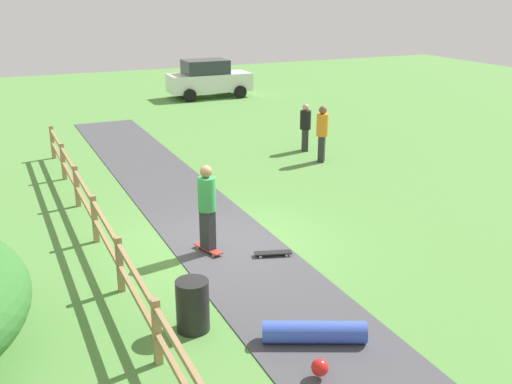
# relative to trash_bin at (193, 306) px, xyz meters

# --- Properties ---
(ground_plane) EXTENTS (60.00, 60.00, 0.00)m
(ground_plane) POSITION_rel_trash_bin_xyz_m (1.80, 3.15, -0.45)
(ground_plane) COLOR #568E42
(asphalt_path) EXTENTS (2.40, 28.00, 0.02)m
(asphalt_path) POSITION_rel_trash_bin_xyz_m (1.80, 3.15, -0.44)
(asphalt_path) COLOR #47474C
(asphalt_path) RESTS_ON ground_plane
(wooden_fence) EXTENTS (0.12, 18.12, 1.10)m
(wooden_fence) POSITION_rel_trash_bin_xyz_m (-0.80, 3.15, 0.22)
(wooden_fence) COLOR #997A51
(wooden_fence) RESTS_ON ground_plane
(trash_bin) EXTENTS (0.56, 0.56, 0.90)m
(trash_bin) POSITION_rel_trash_bin_xyz_m (0.00, 0.00, 0.00)
(trash_bin) COLOR black
(trash_bin) RESTS_ON ground_plane
(skater_riding) EXTENTS (0.48, 0.82, 1.95)m
(skater_riding) POSITION_rel_trash_bin_xyz_m (1.30, 2.83, 0.67)
(skater_riding) COLOR #B23326
(skater_riding) RESTS_ON asphalt_path
(skater_fallen) EXTENTS (1.67, 1.51, 0.36)m
(skater_fallen) POSITION_rel_trash_bin_xyz_m (1.62, -1.27, -0.25)
(skater_fallen) COLOR blue
(skater_fallen) RESTS_ON asphalt_path
(skateboard_loose) EXTENTS (0.82, 0.42, 0.08)m
(skateboard_loose) POSITION_rel_trash_bin_xyz_m (2.49, 2.06, -0.36)
(skateboard_loose) COLOR black
(skateboard_loose) RESTS_ON asphalt_path
(bystander_orange) EXTENTS (0.53, 0.53, 1.85)m
(bystander_orange) POSITION_rel_trash_bin_xyz_m (7.17, 8.10, 0.58)
(bystander_orange) COLOR #2D2D33
(bystander_orange) RESTS_ON ground_plane
(bystander_black) EXTENTS (0.50, 0.50, 1.65)m
(bystander_black) POSITION_rel_trash_bin_xyz_m (7.36, 9.56, 0.45)
(bystander_black) COLOR #2D2D33
(bystander_black) RESTS_ON ground_plane
(parked_car_white) EXTENTS (4.23, 2.07, 1.92)m
(parked_car_white) POSITION_rel_trash_bin_xyz_m (8.00, 21.10, 0.51)
(parked_car_white) COLOR silver
(parked_car_white) RESTS_ON ground_plane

